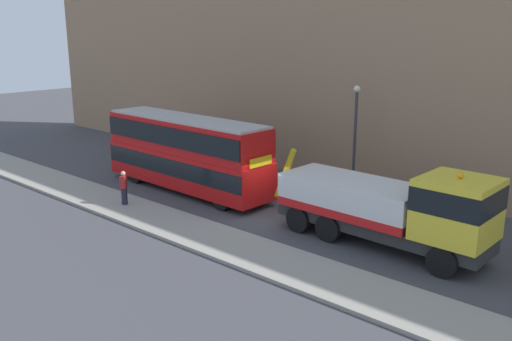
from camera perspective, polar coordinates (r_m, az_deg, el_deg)
ground_plane at (r=26.27m, az=2.09°, el=-4.73°), size 120.00×120.00×0.00m
near_kerb at (r=23.36m, az=-4.54°, el=-7.10°), size 60.00×2.80×0.15m
building_facade at (r=31.11m, az=11.52°, el=13.18°), size 60.00×1.50×16.00m
recovery_tow_truck at (r=22.66m, az=13.78°, el=-3.65°), size 10.17×2.85×3.67m
double_decker_bus at (r=30.02m, az=-7.29°, el=2.06°), size 11.09×2.81×4.06m
pedestrian_onlooker at (r=27.99m, az=-13.58°, el=-1.80°), size 0.43×0.48×1.71m
street_lamp at (r=29.27m, az=10.28°, el=4.10°), size 0.36×0.36×5.83m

